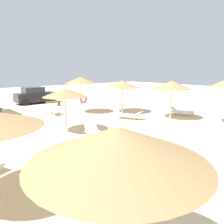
# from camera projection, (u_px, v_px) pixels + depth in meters

# --- Properties ---
(ground_plane) EXTENTS (80.00, 80.00, 0.00)m
(ground_plane) POSITION_uv_depth(u_px,v_px,m) (154.00, 147.00, 10.06)
(ground_plane) COLOR beige
(parasol_0) EXTENTS (2.83, 2.83, 2.74)m
(parasol_0) POSITION_uv_depth(u_px,v_px,m) (172.00, 85.00, 15.44)
(parasol_0) COLOR silver
(parasol_0) RESTS_ON ground
(parasol_1) EXTENTS (2.84, 2.84, 2.65)m
(parasol_1) POSITION_uv_depth(u_px,v_px,m) (122.00, 84.00, 17.66)
(parasol_1) COLOR silver
(parasol_1) RESTS_ON ground
(parasol_2) EXTENTS (2.55, 2.55, 2.94)m
(parasol_2) POSITION_uv_depth(u_px,v_px,m) (81.00, 81.00, 17.45)
(parasol_2) COLOR silver
(parasol_2) RESTS_ON ground
(parasol_3) EXTENTS (2.46, 2.46, 2.51)m
(parasol_3) POSITION_uv_depth(u_px,v_px,m) (65.00, 93.00, 12.02)
(parasol_3) COLOR silver
(parasol_3) RESTS_ON ground
(parasol_7) EXTENTS (2.67, 2.67, 2.71)m
(parasol_7) POSITION_uv_depth(u_px,v_px,m) (118.00, 145.00, 3.13)
(parasol_7) COLOR silver
(parasol_7) RESTS_ON ground
(lounger_0) EXTENTS (1.33, 1.99, 0.71)m
(lounger_0) POSITION_uv_depth(u_px,v_px,m) (181.00, 111.00, 17.02)
(lounger_0) COLOR white
(lounger_0) RESTS_ON ground
(lounger_1) EXTENTS (1.37, 2.01, 0.64)m
(lounger_1) POSITION_uv_depth(u_px,v_px,m) (129.00, 115.00, 15.66)
(lounger_1) COLOR white
(lounger_1) RESTS_ON ground
(lounger_2) EXTENTS (0.83, 1.93, 0.75)m
(lounger_2) POSITION_uv_depth(u_px,v_px,m) (54.00, 110.00, 17.53)
(lounger_2) COLOR white
(lounger_2) RESTS_ON ground
(lounger_3) EXTENTS (0.93, 1.94, 0.77)m
(lounger_3) POSITION_uv_depth(u_px,v_px,m) (96.00, 133.00, 11.18)
(lounger_3) COLOR white
(lounger_3) RESTS_ON ground
(bench_0) EXTENTS (1.51, 0.44, 0.49)m
(bench_0) POSITION_uv_depth(u_px,v_px,m) (54.00, 103.00, 21.25)
(bench_0) COLOR brown
(bench_0) RESTS_ON ground
(parked_car) EXTENTS (4.01, 1.99, 1.72)m
(parked_car) POSITION_uv_depth(u_px,v_px,m) (35.00, 96.00, 22.94)
(parked_car) COLOR black
(parked_car) RESTS_ON ground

